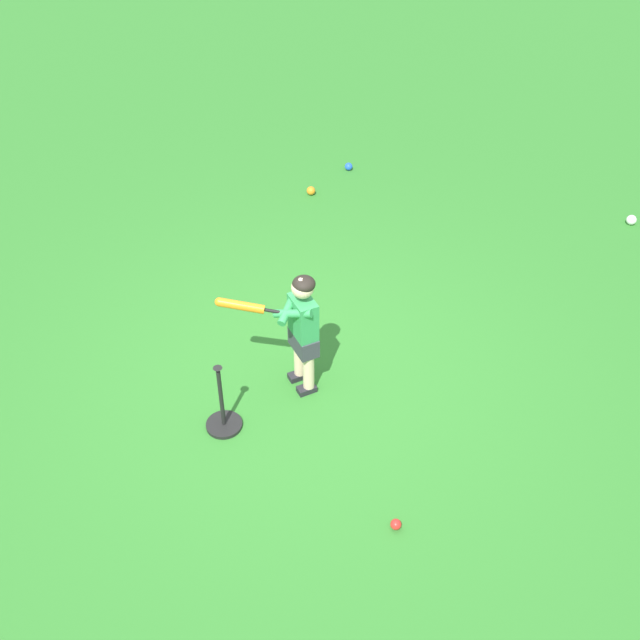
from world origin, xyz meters
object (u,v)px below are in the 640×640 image
object	(u,v)px
child_batter	(299,324)
play_ball_center_lawn	(631,220)
play_ball_near_batter	(311,191)
play_ball_behind_batter	(396,524)
play_ball_far_left	(349,167)
batting_tee	(223,417)

from	to	relation	value
child_batter	play_ball_center_lawn	xyz separation A→B (m)	(2.07, 3.55, -0.60)
play_ball_near_batter	child_batter	bearing A→B (deg)	-66.04
play_ball_behind_batter	child_batter	bearing A→B (deg)	141.13
child_batter	play_ball_far_left	xyz separation A→B (m)	(-1.03, 3.33, -0.61)
play_ball_far_left	play_ball_center_lawn	size ratio (longest dim) A/B	0.85
child_batter	play_ball_far_left	size ratio (longest dim) A/B	12.26
play_ball_far_left	batting_tee	distance (m)	4.05
play_ball_center_lawn	play_ball_far_left	bearing A→B (deg)	-175.96
play_ball_behind_batter	play_ball_near_batter	size ratio (longest dim) A/B	0.81
play_ball_far_left	batting_tee	xyz separation A→B (m)	(0.69, -3.99, 0.06)
child_batter	play_ball_near_batter	xyz separation A→B (m)	(-1.19, 2.67, -0.60)
play_ball_behind_batter	play_ball_center_lawn	distance (m)	4.59
play_ball_behind_batter	play_ball_center_lawn	size ratio (longest dim) A/B	0.74
play_ball_behind_batter	play_ball_far_left	bearing A→B (deg)	117.33
child_batter	batting_tee	size ratio (longest dim) A/B	1.74
child_batter	play_ball_near_batter	distance (m)	2.98
play_ball_far_left	play_ball_near_batter	distance (m)	0.68
play_ball_near_batter	batting_tee	xyz separation A→B (m)	(0.85, -3.32, 0.06)
batting_tee	child_batter	bearing A→B (deg)	63.19
play_ball_far_left	play_ball_center_lawn	xyz separation A→B (m)	(3.09, 0.22, 0.01)
batting_tee	play_ball_behind_batter	bearing A→B (deg)	-11.28
child_batter	batting_tee	distance (m)	0.92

